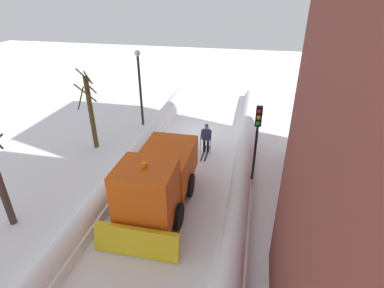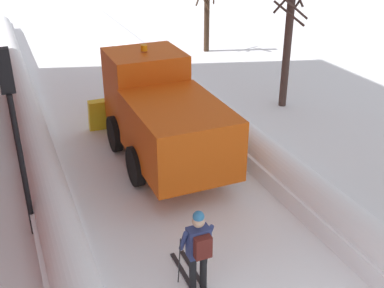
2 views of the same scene
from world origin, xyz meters
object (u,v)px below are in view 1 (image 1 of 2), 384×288
plow_truck (158,179)px  skier (206,137)px  traffic_light_pole (257,133)px  bare_tree_near (91,111)px  street_lamp (140,79)px

plow_truck → skier: bearing=-102.4°
traffic_light_pole → bare_tree_near: (9.43, -2.41, -0.66)m
traffic_light_pole → street_lamp: bearing=-38.4°
plow_truck → skier: 5.55m
skier → traffic_light_pole: 4.69m
plow_truck → traffic_light_pole: (-3.95, -2.19, 1.53)m
plow_truck → bare_tree_near: bearing=-40.0°
skier → bare_tree_near: bare_tree_near is taller
plow_truck → traffic_light_pole: bearing=-151.0°
traffic_light_pole → bare_tree_near: bearing=-14.3°
bare_tree_near → skier: bearing=-173.2°
plow_truck → skier: plow_truck is taller
plow_truck → skier: size_ratio=3.31×
skier → bare_tree_near: (6.66, 0.80, 1.34)m
traffic_light_pole → skier: bearing=-49.2°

